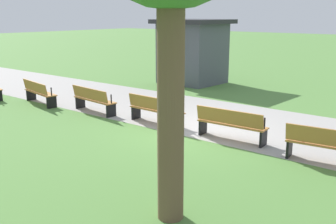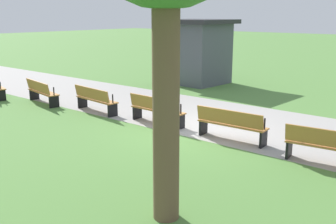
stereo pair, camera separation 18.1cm
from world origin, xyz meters
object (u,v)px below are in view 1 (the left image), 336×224
bench_7 (330,145)px  kiosk (193,51)px  bench_4 (93,99)px  bench_3 (39,92)px  bench_5 (155,109)px  bench_6 (231,124)px

bench_7 → kiosk: bearing=134.3°
kiosk → bench_4: bearing=-79.8°
bench_7 → kiosk: kiosk is taller
bench_3 → bench_7: size_ratio=1.01×
bench_7 → bench_5: bearing=171.6°
bench_4 → bench_6: same height
bench_3 → bench_6: size_ratio=1.02×
bench_3 → bench_4: (2.62, 0.38, 0.00)m
bench_4 → kiosk: size_ratio=0.59×
bench_3 → bench_7: same height
bench_4 → bench_5: 2.65m
bench_7 → kiosk: (-8.74, 7.18, 1.10)m
bench_6 → kiosk: kiosk is taller
bench_5 → bench_7: same height
bench_3 → bench_5: (5.26, 0.58, 0.00)m
bench_4 → bench_5: same height
bench_3 → kiosk: (1.80, 7.56, 1.10)m
bench_3 → bench_6: (7.90, 0.58, 0.00)m
bench_5 → bench_6: size_ratio=1.00×
bench_3 → bench_5: bearing=16.7°
bench_5 → kiosk: bearing=118.4°
bench_4 → bench_6: (5.29, 0.19, 0.00)m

